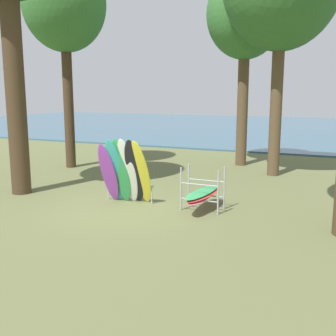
{
  "coord_description": "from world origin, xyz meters",
  "views": [
    {
      "loc": [
        5.93,
        -9.84,
        3.3
      ],
      "look_at": [
        1.03,
        1.11,
        1.1
      ],
      "focal_mm": 43.54,
      "sensor_mm": 36.0,
      "label": 1
    }
  ],
  "objects_px": {
    "leaning_board_pile": "(125,172)",
    "board_storage_rack": "(203,194)",
    "tree_far_left_back": "(245,16)",
    "tree_mid_behind": "(64,5)"
  },
  "relations": [
    {
      "from": "leaning_board_pile",
      "to": "board_storage_rack",
      "type": "height_order",
      "value": "leaning_board_pile"
    },
    {
      "from": "board_storage_rack",
      "to": "leaning_board_pile",
      "type": "bearing_deg",
      "value": -171.01
    },
    {
      "from": "leaning_board_pile",
      "to": "board_storage_rack",
      "type": "bearing_deg",
      "value": 8.99
    },
    {
      "from": "tree_far_left_back",
      "to": "board_storage_rack",
      "type": "xyz_separation_m",
      "value": [
        0.86,
        -7.81,
        -6.18
      ]
    },
    {
      "from": "board_storage_rack",
      "to": "tree_mid_behind",
      "type": "bearing_deg",
      "value": 152.19
    },
    {
      "from": "tree_mid_behind",
      "to": "board_storage_rack",
      "type": "relative_size",
      "value": 4.29
    },
    {
      "from": "tree_far_left_back",
      "to": "leaning_board_pile",
      "type": "bearing_deg",
      "value": -100.34
    },
    {
      "from": "tree_mid_behind",
      "to": "tree_far_left_back",
      "type": "relative_size",
      "value": 1.05
    },
    {
      "from": "tree_mid_behind",
      "to": "board_storage_rack",
      "type": "xyz_separation_m",
      "value": [
        7.77,
        -4.1,
        -6.54
      ]
    },
    {
      "from": "tree_mid_behind",
      "to": "leaning_board_pile",
      "type": "distance_m",
      "value": 9.25
    }
  ]
}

